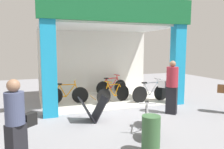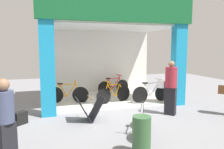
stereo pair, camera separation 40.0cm
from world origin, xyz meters
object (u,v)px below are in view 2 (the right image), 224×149
bicycle_inside_0 (151,93)px  pedestrian_2 (6,122)px  bicycle_parked_0 (142,120)px  sandwich_board_sign (90,109)px  bicycle_inside_2 (68,94)px  trash_bin (142,135)px  bicycle_inside_3 (114,94)px  pedestrian_0 (170,87)px  bicycle_inside_1 (113,86)px

bicycle_inside_0 → pedestrian_2: 5.97m
bicycle_parked_0 → sandwich_board_sign: 1.70m
bicycle_parked_0 → bicycle_inside_2: bearing=111.9°
pedestrian_2 → trash_bin: size_ratio=2.05×
bicycle_inside_3 → pedestrian_0: bearing=-57.9°
bicycle_inside_2 → bicycle_inside_3: (1.75, -0.52, -0.00)m
bicycle_inside_1 → pedestrian_0: size_ratio=0.91×
pedestrian_2 → bicycle_inside_3: bearing=50.0°
bicycle_inside_3 → trash_bin: bicycle_inside_3 is taller
bicycle_inside_2 → sandwich_board_sign: (0.40, -2.35, -0.00)m
bicycle_inside_2 → pedestrian_2: bearing=-109.2°
bicycle_inside_1 → trash_bin: bearing=-102.3°
bicycle_inside_3 → trash_bin: (-0.78, -4.23, 0.04)m
bicycle_inside_0 → bicycle_parked_0: size_ratio=1.23×
bicycle_inside_0 → trash_bin: bearing=-119.9°
sandwich_board_sign → pedestrian_2: 2.91m
pedestrian_0 → trash_bin: 3.06m
bicycle_inside_1 → bicycle_parked_0: size_ratio=1.16×
bicycle_inside_2 → pedestrian_0: (3.00, -2.52, 0.56)m
sandwich_board_sign → pedestrian_2: pedestrian_2 is taller
bicycle_inside_1 → bicycle_inside_3: 1.70m
bicycle_inside_0 → bicycle_parked_0: bearing=-121.5°
bicycle_parked_0 → pedestrian_0: 1.99m
bicycle_inside_0 → bicycle_inside_2: bicycle_inside_0 is taller
bicycle_inside_0 → bicycle_inside_1: 2.19m
bicycle_parked_0 → pedestrian_0: bearing=36.7°
bicycle_parked_0 → pedestrian_0: size_ratio=0.79×
pedestrian_0 → pedestrian_2: bearing=-157.0°
bicycle_inside_1 → trash_bin: size_ratio=2.01×
bicycle_inside_1 → pedestrian_0: pedestrian_0 is taller
bicycle_inside_2 → bicycle_inside_3: bearing=-16.5°
bicycle_inside_0 → bicycle_inside_1: bearing=115.9°
bicycle_inside_0 → sandwich_board_sign: bicycle_inside_0 is taller
bicycle_inside_3 → pedestrian_2: 5.16m
bicycle_inside_3 → pedestrian_0: pedestrian_0 is taller
bicycle_inside_0 → bicycle_inside_3: bicycle_inside_0 is taller
bicycle_inside_2 → pedestrian_2: size_ratio=0.97×
bicycle_inside_2 → sandwich_board_sign: bearing=-80.4°
trash_bin → pedestrian_0: bearing=47.5°
bicycle_inside_3 → bicycle_parked_0: bearing=-94.9°
bicycle_inside_3 → trash_bin: 4.30m
bicycle_inside_3 → pedestrian_2: bearing=-130.0°
pedestrian_2 → sandwich_board_sign: bearing=47.2°
pedestrian_2 → trash_bin: (2.52, -0.29, -0.44)m
bicycle_inside_0 → sandwich_board_sign: size_ratio=2.09×
bicycle_inside_0 → bicycle_inside_2: (-3.19, 0.86, -0.01)m
pedestrian_0 → trash_bin: pedestrian_0 is taller
bicycle_inside_3 → bicycle_inside_2: bearing=163.5°
bicycle_inside_0 → trash_bin: 4.48m
bicycle_inside_0 → bicycle_inside_1: (-0.95, 1.97, -0.01)m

